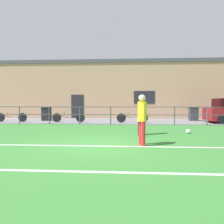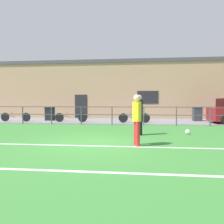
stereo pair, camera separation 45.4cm
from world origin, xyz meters
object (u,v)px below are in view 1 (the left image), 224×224
(bicycle_parked_1, at_px, (132,118))
(bicycle_parked_2, at_px, (11,117))
(trash_bin_1, at_px, (46,114))
(player_striker, at_px, (142,117))
(trash_bin_0, at_px, (193,114))
(soccer_ball_match, at_px, (188,131))
(bicycle_parked_0, at_px, (68,117))
(player_goalkeeper, at_px, (141,112))

(bicycle_parked_1, height_order, bicycle_parked_2, same)
(bicycle_parked_2, bearing_deg, trash_bin_1, 28.54)
(player_striker, distance_m, trash_bin_1, 10.80)
(trash_bin_0, bearing_deg, player_striker, -116.82)
(soccer_ball_match, relative_size, bicycle_parked_0, 0.09)
(player_striker, xyz_separation_m, trash_bin_0, (4.68, 9.25, -0.41))
(bicycle_parked_0, height_order, trash_bin_0, trash_bin_0)
(player_striker, relative_size, trash_bin_1, 1.65)
(player_goalkeeper, bearing_deg, bicycle_parked_1, 33.10)
(trash_bin_0, distance_m, trash_bin_1, 11.28)
(player_goalkeeper, height_order, trash_bin_0, player_goalkeeper)
(player_goalkeeper, relative_size, soccer_ball_match, 8.24)
(trash_bin_1, bearing_deg, bicycle_parked_2, -151.46)
(trash_bin_1, bearing_deg, player_striker, -52.43)
(bicycle_parked_2, distance_m, trash_bin_0, 13.51)
(bicycle_parked_2, bearing_deg, soccer_ball_match, -23.36)
(player_goalkeeper, bearing_deg, soccer_ball_match, -47.01)
(trash_bin_0, xyz_separation_m, trash_bin_1, (-11.26, -0.69, -0.01))
(player_goalkeeper, xyz_separation_m, soccer_ball_match, (2.16, 0.46, -0.88))
(player_striker, height_order, bicycle_parked_0, player_striker)
(soccer_ball_match, xyz_separation_m, bicycle_parked_1, (-2.36, 4.76, 0.25))
(player_striker, distance_m, trash_bin_0, 10.37)
(player_striker, bearing_deg, bicycle_parked_2, -143.69)
(bicycle_parked_0, height_order, bicycle_parked_1, same)
(player_goalkeeper, relative_size, player_striker, 1.04)
(player_striker, xyz_separation_m, bicycle_parked_0, (-4.55, 7.40, -0.59))
(bicycle_parked_2, xyz_separation_m, trash_bin_1, (2.13, 1.16, 0.18))
(player_goalkeeper, relative_size, bicycle_parked_2, 0.76)
(soccer_ball_match, bearing_deg, trash_bin_0, 70.23)
(player_goalkeeper, relative_size, bicycle_parked_1, 0.81)
(trash_bin_1, bearing_deg, bicycle_parked_0, -29.63)
(bicycle_parked_0, distance_m, bicycle_parked_1, 4.48)
(bicycle_parked_1, xyz_separation_m, trash_bin_0, (4.74, 1.85, 0.19))
(trash_bin_0, bearing_deg, trash_bin_1, -176.49)
(soccer_ball_match, distance_m, trash_bin_0, 7.03)
(bicycle_parked_2, bearing_deg, player_goalkeeper, -30.53)
(bicycle_parked_2, height_order, trash_bin_0, trash_bin_0)
(player_striker, relative_size, bicycle_parked_0, 0.72)
(player_striker, xyz_separation_m, soccer_ball_match, (2.30, 2.64, -0.85))
(soccer_ball_match, height_order, bicycle_parked_2, bicycle_parked_2)
(player_goalkeeper, height_order, bicycle_parked_0, player_goalkeeper)
(soccer_ball_match, xyz_separation_m, bicycle_parked_0, (-6.85, 4.76, 0.25))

